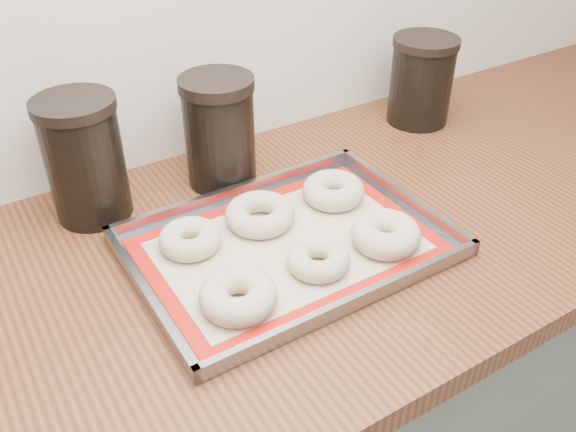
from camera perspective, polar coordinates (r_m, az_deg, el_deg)
cabinet at (r=1.35m, az=6.05°, el=-15.82°), size 3.00×0.65×0.86m
countertop at (r=1.04m, az=7.56°, el=0.06°), size 3.06×0.68×0.04m
baking_tray at (r=0.92m, az=-0.00°, el=-2.70°), size 0.46×0.33×0.03m
baking_mat at (r=0.92m, az=-0.00°, el=-2.80°), size 0.42×0.29×0.00m
bagel_front_left at (r=0.81m, az=-4.68°, el=-7.43°), size 0.11×0.11×0.04m
bagel_front_mid at (r=0.87m, az=2.84°, el=-4.07°), size 0.10×0.10×0.03m
bagel_front_right at (r=0.92m, az=9.13°, el=-1.69°), size 0.13×0.13×0.04m
bagel_back_left at (r=0.92m, az=-9.15°, el=-2.12°), size 0.11×0.11×0.03m
bagel_back_mid at (r=0.96m, az=-2.64°, el=0.16°), size 0.12×0.12×0.04m
bagel_back_right at (r=1.02m, az=4.27°, el=2.40°), size 0.11×0.11×0.04m
canister_left at (r=1.00m, az=-18.49°, el=5.09°), size 0.13×0.13×0.20m
canister_mid at (r=1.04m, az=-6.43°, el=7.89°), size 0.12×0.12×0.19m
canister_right at (r=1.28m, az=12.37°, el=12.30°), size 0.13×0.13×0.18m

